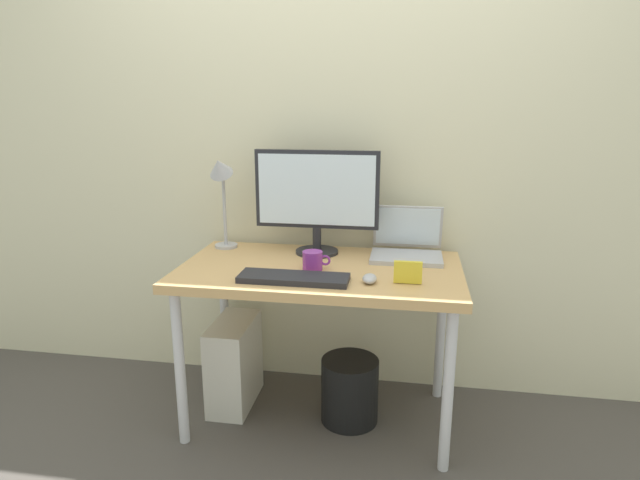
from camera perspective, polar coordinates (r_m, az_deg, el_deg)
ground_plane at (r=2.64m, az=0.00°, el=-18.18°), size 6.00×6.00×0.00m
back_wall at (r=2.62m, az=1.48°, el=11.74°), size 4.40×0.04×2.60m
desk at (r=2.35m, az=0.00°, el=-4.51°), size 1.21×0.68×0.73m
monitor at (r=2.47m, az=-0.35°, el=4.74°), size 0.57×0.20×0.48m
laptop at (r=2.50m, az=9.18°, el=-0.44°), size 0.32×0.28×0.23m
desk_lamp at (r=2.58m, az=-10.45°, el=6.12°), size 0.11×0.16×0.46m
keyboard at (r=2.15m, az=-2.80°, el=-4.05°), size 0.44×0.14×0.02m
mouse at (r=2.13m, az=5.28°, el=-4.09°), size 0.06×0.09×0.03m
coffee_mug at (r=2.28m, az=-0.75°, el=-2.20°), size 0.12×0.08×0.08m
photo_frame at (r=2.13m, az=9.30°, el=-3.39°), size 0.11×0.02×0.09m
computer_tower at (r=2.68m, az=-9.07°, el=-12.73°), size 0.18×0.36×0.42m
wastebasket at (r=2.55m, az=3.16°, el=-15.62°), size 0.26×0.26×0.30m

